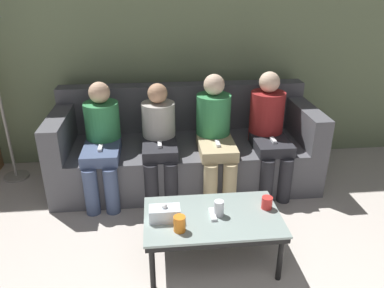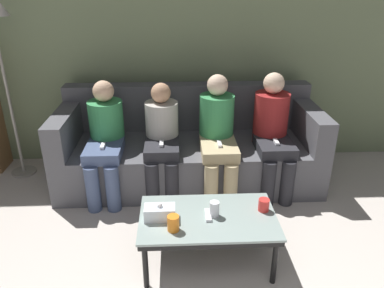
% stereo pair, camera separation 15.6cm
% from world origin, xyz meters
% --- Properties ---
extents(wall_back, '(12.00, 0.06, 2.60)m').
position_xyz_m(wall_back, '(0.00, 3.87, 1.30)').
color(wall_back, '#707F5B').
rests_on(wall_back, ground_plane).
extents(couch, '(2.62, 0.98, 0.94)m').
position_xyz_m(couch, '(0.00, 3.32, 0.34)').
color(couch, '#515156').
rests_on(couch, ground_plane).
extents(coffee_table, '(0.99, 0.59, 0.40)m').
position_xyz_m(coffee_table, '(0.09, 2.00, 0.36)').
color(coffee_table, '#8C9E99').
rests_on(coffee_table, ground_plane).
extents(cup_near_left, '(0.08, 0.08, 0.11)m').
position_xyz_m(cup_near_left, '(-0.16, 1.85, 0.46)').
color(cup_near_left, orange).
rests_on(cup_near_left, coffee_table).
extents(cup_near_right, '(0.07, 0.07, 0.12)m').
position_xyz_m(cup_near_right, '(0.13, 2.01, 0.46)').
color(cup_near_right, silver).
rests_on(cup_near_right, coffee_table).
extents(cup_far_center, '(0.08, 0.08, 0.09)m').
position_xyz_m(cup_far_center, '(0.50, 2.06, 0.45)').
color(cup_far_center, red).
rests_on(cup_far_center, coffee_table).
extents(tissue_box, '(0.22, 0.12, 0.13)m').
position_xyz_m(tissue_box, '(-0.26, 1.99, 0.46)').
color(tissue_box, silver).
rests_on(tissue_box, coffee_table).
extents(game_remote, '(0.04, 0.15, 0.02)m').
position_xyz_m(game_remote, '(0.09, 2.00, 0.41)').
color(game_remote, white).
rests_on(game_remote, coffee_table).
extents(standing_lamp, '(0.31, 0.26, 1.77)m').
position_xyz_m(standing_lamp, '(-1.81, 3.50, 1.09)').
color(standing_lamp, gray).
rests_on(standing_lamp, ground_plane).
extents(seated_person_left_end, '(0.33, 0.70, 1.10)m').
position_xyz_m(seated_person_left_end, '(-0.81, 3.08, 0.60)').
color(seated_person_left_end, '#47567A').
rests_on(seated_person_left_end, ground_plane).
extents(seated_person_mid_left, '(0.32, 0.66, 1.08)m').
position_xyz_m(seated_person_mid_left, '(-0.27, 3.09, 0.58)').
color(seated_person_mid_left, '#28282D').
rests_on(seated_person_mid_left, ground_plane).
extents(seated_person_mid_right, '(0.34, 0.72, 1.15)m').
position_xyz_m(seated_person_mid_right, '(0.27, 3.09, 0.62)').
color(seated_person_mid_right, tan).
rests_on(seated_person_mid_right, ground_plane).
extents(seated_person_right_end, '(0.34, 0.68, 1.16)m').
position_xyz_m(seated_person_right_end, '(0.81, 3.10, 0.63)').
color(seated_person_right_end, '#28282D').
rests_on(seated_person_right_end, ground_plane).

